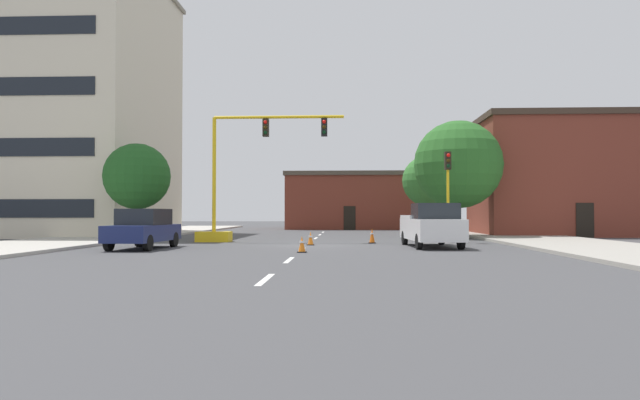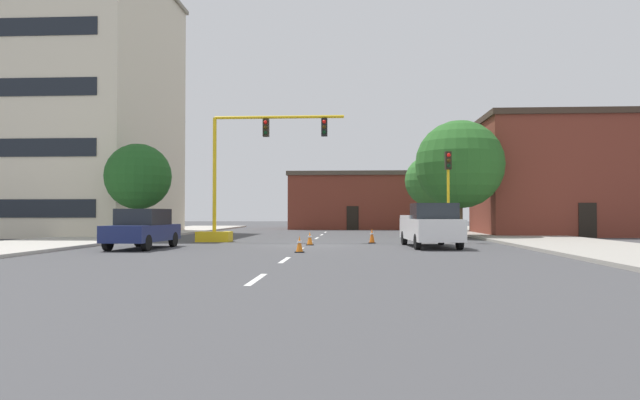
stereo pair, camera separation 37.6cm
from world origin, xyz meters
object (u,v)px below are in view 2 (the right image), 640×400
Objects in this scene: tree_left_near at (138,177)px; sedan_navy_near_left at (143,228)px; traffic_cone_roadside_a at (372,236)px; tree_right_far at (430,181)px; traffic_signal_gantry at (232,202)px; tree_right_mid at (460,165)px; pickup_truck_white at (430,226)px; traffic_cone_roadside_b at (310,239)px; traffic_cone_roadside_c at (300,244)px; traffic_light_pole_right at (448,176)px.

tree_left_near reaches higher than sedan_navy_near_left.
tree_left_near is at bearing 170.90° from traffic_cone_roadside_a.
sedan_navy_near_left is (-15.52, -22.98, -3.31)m from tree_right_far.
traffic_signal_gantry is 1.44× the size of tree_left_near.
pickup_truck_white is (-3.15, -9.86, -3.63)m from tree_right_mid.
tree_right_mid reaches higher than pickup_truck_white.
traffic_cone_roadside_b is 1.01× the size of traffic_cone_roadside_c.
tree_right_mid reaches higher than traffic_light_pole_right.
pickup_truck_white is at bearing -52.37° from traffic_cone_roadside_a.
sedan_navy_near_left is at bearing -156.29° from traffic_cone_roadside_b.
traffic_cone_roadside_a is at bearing 33.58° from traffic_cone_roadside_b.
traffic_light_pole_right is 17.26m from tree_left_near.
tree_left_near is 7.10× the size of traffic_cone_roadside_a.
tree_right_far is at bearing 73.23° from traffic_cone_roadside_a.
sedan_navy_near_left is at bearing -67.36° from tree_left_near.
tree_left_near is 0.87× the size of tree_right_far.
tree_right_far is (1.33, 17.05, 0.67)m from traffic_light_pole_right.
tree_left_near is at bearing 137.46° from traffic_cone_roadside_c.
tree_right_far is (18.55, 15.73, 0.58)m from tree_left_near.
traffic_signal_gantry is 1.26× the size of tree_right_far.
traffic_signal_gantry is 1.74× the size of sedan_navy_near_left.
traffic_light_pole_right is at bearing 11.07° from traffic_cone_roadside_a.
pickup_truck_white is (10.08, -4.30, -1.20)m from traffic_signal_gantry.
tree_right_mid is 10.97m from pickup_truck_white.
sedan_navy_near_left is 7.02× the size of traffic_cone_roadside_c.
traffic_signal_gantry is 9.48m from traffic_cone_roadside_c.
tree_right_far is at bearing 71.31° from traffic_cone_roadside_c.
tree_right_far is (-0.32, 11.28, -0.40)m from tree_right_mid.
traffic_light_pole_right is 5.05m from pickup_truck_white.
tree_right_mid is 19.41m from tree_left_near.
traffic_cone_roadside_c is at bearing -90.17° from traffic_cone_roadside_b.
tree_left_near is 1.20× the size of sedan_navy_near_left.
traffic_light_pole_right is 11.14m from traffic_cone_roadside_c.
tree_left_near reaches higher than traffic_light_pole_right.
traffic_light_pole_right is 17.11m from tree_right_far.
sedan_navy_near_left is 5.90× the size of traffic_cone_roadside_a.
sedan_navy_near_left is (-15.84, -11.70, -3.71)m from tree_right_mid.
traffic_cone_roadside_a is 1.18× the size of traffic_cone_roadside_b.
tree_right_mid is 16.83m from traffic_cone_roadside_c.
pickup_truck_white reaches higher than sedan_navy_near_left.
tree_right_far reaches higher than traffic_light_pole_right.
tree_right_mid reaches higher than traffic_cone_roadside_c.
pickup_truck_white reaches higher than traffic_cone_roadside_c.
traffic_light_pole_right is 0.65× the size of tree_right_mid.
tree_right_mid is at bearing 44.45° from traffic_cone_roadside_b.
traffic_light_pole_right is at bearing -4.38° from tree_left_near.
traffic_signal_gantry is at bearing -127.49° from tree_right_far.
tree_left_near is 8.44× the size of traffic_cone_roadside_c.
tree_right_mid is 1.17× the size of tree_right_far.
traffic_signal_gantry is at bearing 145.87° from traffic_cone_roadside_b.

